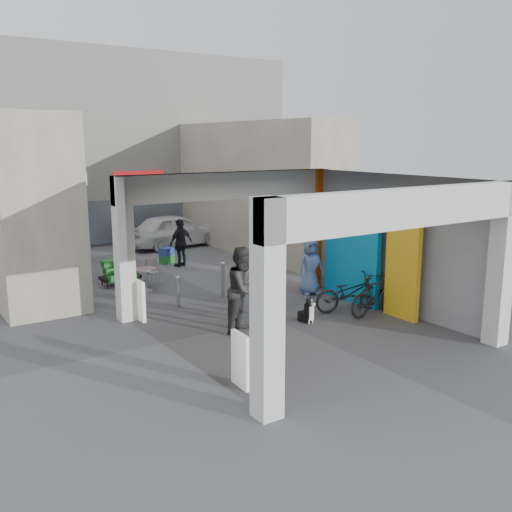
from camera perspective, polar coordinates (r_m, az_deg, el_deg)
ground at (r=14.06m, az=1.84°, el=-6.38°), size 90.00×90.00×0.00m
arcade_canopy at (r=13.22m, az=5.88°, el=2.68°), size 6.40×6.45×6.40m
far_building at (r=26.07m, az=-16.59°, el=10.33°), size 18.00×4.08×8.00m
plaza_bldg_left at (r=18.76m, az=-23.52°, el=5.00°), size 2.00×9.00×5.00m
plaza_bldg_right at (r=22.19m, az=0.07°, el=6.81°), size 2.00×9.00×5.00m
bollard_left at (r=15.12m, az=-7.78°, el=-3.60°), size 0.09×0.09×0.81m
bollard_center at (r=15.94m, az=-3.33°, el=-2.42°), size 0.09×0.09×0.97m
bollard_right at (r=16.85m, az=1.47°, el=-1.69°), size 0.09×0.09×0.94m
advert_board_near at (r=10.25m, az=-1.55°, el=-10.33°), size 0.13×0.55×1.00m
advert_board_far at (r=14.17m, az=-11.57°, el=-4.34°), size 0.11×0.55×1.00m
cafe_set at (r=17.11m, az=-11.62°, el=-2.36°), size 1.33×1.08×0.81m
produce_stand at (r=17.76m, az=-13.43°, el=-1.88°), size 1.16×0.63×0.77m
crate_stack at (r=20.56m, az=-8.91°, el=0.05°), size 0.55×0.50×0.56m
border_collie at (r=13.84m, az=5.20°, el=-5.60°), size 0.24×0.47×0.64m
man_with_dog at (r=13.51m, az=0.80°, el=-3.31°), size 0.75×0.70×1.73m
man_back_turned at (r=12.97m, az=-1.26°, el=-3.35°), size 1.21×1.15×1.98m
man_elderly at (r=16.21m, az=5.48°, el=-1.08°), size 0.87×0.66×1.60m
man_crates at (r=19.88m, az=-7.52°, el=1.32°), size 1.05×0.67×1.67m
bicycle_front at (r=14.79m, az=9.30°, el=-3.64°), size 1.97×1.14×0.98m
bicycle_rear at (r=14.58m, az=11.75°, el=-3.90°), size 1.71×0.59×1.01m
white_van at (r=23.67m, az=-8.07°, el=2.57°), size 4.13×1.89×1.37m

